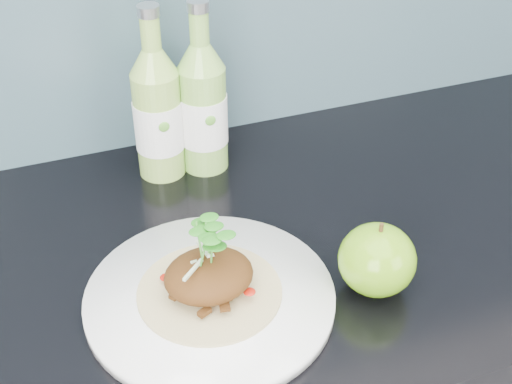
% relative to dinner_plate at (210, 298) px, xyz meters
% --- Properties ---
extents(dinner_plate, '(0.38, 0.38, 0.02)m').
position_rel_dinner_plate_xyz_m(dinner_plate, '(0.00, 0.00, 0.00)').
color(dinner_plate, white).
rests_on(dinner_plate, kitchen_counter).
extents(pork_taco, '(0.17, 0.17, 0.10)m').
position_rel_dinner_plate_xyz_m(pork_taco, '(-0.00, 0.00, 0.04)').
color(pork_taco, tan).
rests_on(pork_taco, dinner_plate).
extents(green_apple, '(0.12, 0.12, 0.10)m').
position_rel_dinner_plate_xyz_m(green_apple, '(0.19, -0.04, 0.04)').
color(green_apple, '#499810').
rests_on(green_apple, kitchen_counter).
extents(cider_bottle_left, '(0.08, 0.08, 0.26)m').
position_rel_dinner_plate_xyz_m(cider_bottle_left, '(0.02, 0.29, 0.09)').
color(cider_bottle_left, '#8DB84C').
rests_on(cider_bottle_left, kitchen_counter).
extents(cider_bottle_right, '(0.08, 0.08, 0.26)m').
position_rel_dinner_plate_xyz_m(cider_bottle_right, '(0.08, 0.28, 0.09)').
color(cider_bottle_right, '#7FB54B').
rests_on(cider_bottle_right, kitchen_counter).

